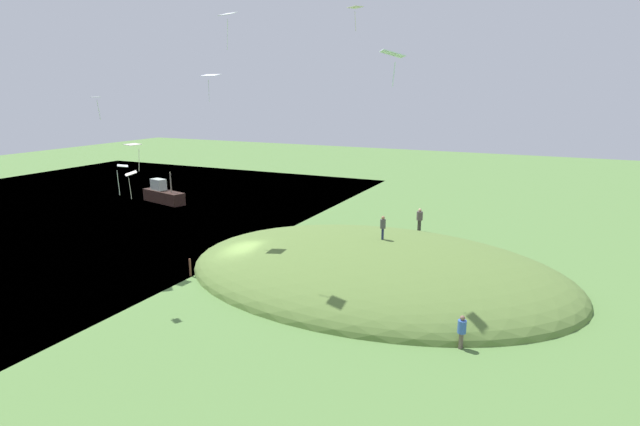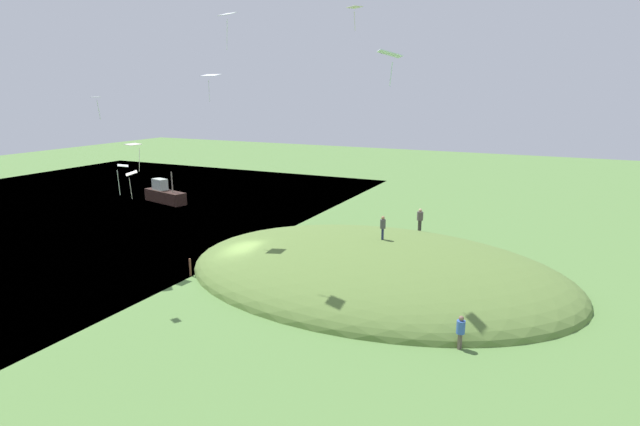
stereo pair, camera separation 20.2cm
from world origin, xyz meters
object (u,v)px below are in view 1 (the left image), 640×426
kite_2 (228,16)px  person_with_child (383,225)px  person_on_hilltop (420,217)px  kite_3 (355,8)px  kite_0 (122,168)px  kite_4 (210,76)px  kite_5 (133,146)px  person_walking_path (462,328)px  mooring_post (190,268)px  kite_7 (96,99)px  kite_1 (131,174)px  boat_on_lake (163,195)px  kite_6 (392,54)px

kite_2 → person_with_child: bearing=46.2°
person_on_hilltop → kite_3: 18.18m
kite_0 → kite_4: (3.84, 4.67, 5.79)m
kite_0 → kite_5: size_ratio=1.07×
person_walking_path → kite_5: kite_5 is taller
mooring_post → person_with_child: bearing=27.6°
person_with_child → person_walking_path: bearing=36.9°
person_with_child → kite_5: bearing=-69.1°
kite_3 → kite_4: (-11.36, 2.60, -3.21)m
kite_7 → kite_3: bearing=20.7°
person_walking_path → kite_4: (-18.24, 5.33, 12.20)m
kite_0 → mooring_post: 7.94m
kite_1 → kite_3: size_ratio=1.68×
person_walking_path → kite_4: bearing=91.9°
person_walking_path → kite_1: 24.88m
boat_on_lake → kite_5: bearing=142.9°
person_walking_path → mooring_post: (-18.55, 2.47, -0.47)m
person_on_hilltop → kite_0: kite_0 is taller
kite_7 → kite_1: bearing=122.7°
kite_0 → mooring_post: bearing=27.2°
person_walking_path → kite_1: size_ratio=0.86×
boat_on_lake → kite_0: size_ratio=3.09×
mooring_post → boat_on_lake: bearing=135.7°
kite_7 → mooring_post: 12.40m
person_walking_path → kite_1: kite_1 is taller
kite_6 → boat_on_lake: bearing=142.8°
person_walking_path → kite_0: bearing=106.5°
kite_0 → kite_3: kite_3 is taller
kite_0 → kite_6: (20.04, -6.75, 6.04)m
person_on_hilltop → person_walking_path: 15.86m
kite_0 → kite_3: size_ratio=1.68×
kite_0 → person_walking_path: bearing=-1.7°
kite_4 → kite_3: bearing=-12.9°
person_on_hilltop → kite_6: kite_6 is taller
kite_1 → kite_6: kite_6 is taller
person_with_child → mooring_post: person_with_child is taller
mooring_post → kite_7: bearing=-110.8°
kite_0 → kite_4: 8.38m
kite_2 → kite_3: 7.13m
person_with_child → kite_6: size_ratio=1.21×
kite_2 → kite_6: bearing=-32.0°
person_on_hilltop → kite_4: 18.68m
kite_4 → kite_5: (-4.09, -3.31, -4.53)m
person_with_child → kite_4: 15.32m
person_on_hilltop → kite_2: bearing=-8.4°
kite_2 → mooring_post: bearing=166.0°
kite_2 → kite_0: bearing=-175.5°
person_with_child → kite_6: 18.41m
person_on_hilltop → kite_1: 21.72m
person_on_hilltop → kite_7: kite_7 is taller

